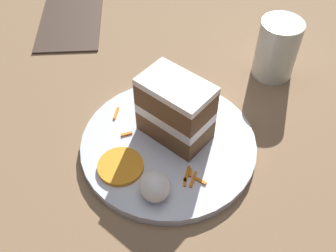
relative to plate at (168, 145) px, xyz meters
The scene contains 9 objects.
ground_plane 0.06m from the plate, behind, with size 6.00×6.00×0.00m, color #4C4742.
dining_table 0.05m from the plate, behind, with size 1.35×1.03×0.04m, color #846647.
plate is the anchor object (origin of this frame).
cake_slice 0.06m from the plate, 131.96° to the left, with size 0.12×0.11×0.10m.
cream_dollop 0.10m from the plate, 27.95° to the right, with size 0.05×0.04×0.04m, color white.
orange_garnish 0.08m from the plate, 71.63° to the right, with size 0.07×0.07×0.01m, color orange.
carrot_shreds_scatter 0.02m from the plate, 11.95° to the right, with size 0.19×0.12×0.00m.
drinking_glass 0.26m from the plate, 115.85° to the left, with size 0.07×0.07×0.11m.
menu_card 0.39m from the plate, 165.30° to the right, with size 0.13×0.20×0.00m, color #423328.
Camera 1 is at (0.40, -0.11, 0.52)m, focal length 42.00 mm.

